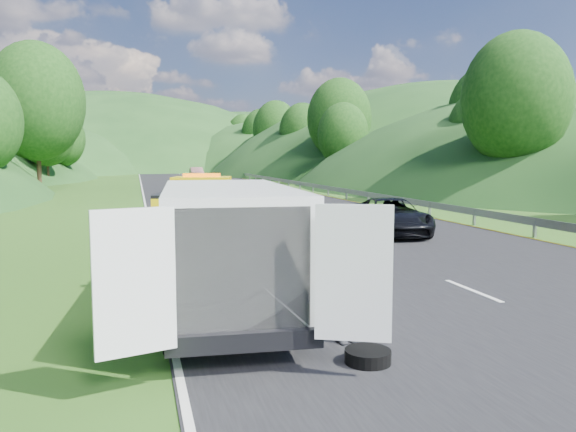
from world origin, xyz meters
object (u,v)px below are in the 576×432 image
object	(u,v)px
white_van	(227,243)
woman	(186,286)
child	(254,294)
spare_tire	(368,364)
suitcase	(102,276)
passing_suv	(390,234)
tow_truck	(198,210)
worker	(347,344)

from	to	relation	value
white_van	woman	xyz separation A→B (m)	(-0.58, 2.69, -1.43)
child	spare_tire	distance (m)	4.72
woman	spare_tire	bearing A→B (deg)	176.78
white_van	suitcase	xyz separation A→B (m)	(-2.51, 3.15, -1.18)
white_van	passing_suv	bearing A→B (deg)	54.37
woman	spare_tire	xyz separation A→B (m)	(2.20, -5.84, 0.00)
child	woman	bearing A→B (deg)	145.83
woman	suitcase	size ratio (longest dim) A/B	3.18
passing_suv	child	bearing A→B (deg)	-121.62
tow_truck	white_van	xyz separation A→B (m)	(-0.46, -9.35, 0.23)
suitcase	spare_tire	xyz separation A→B (m)	(4.13, -6.30, -0.26)
worker	suitcase	distance (m)	6.80
worker	suitcase	size ratio (longest dim) A/B	3.58
worker	white_van	bearing A→B (deg)	113.07
child	suitcase	world-z (taller)	suitcase
suitcase	passing_suv	bearing A→B (deg)	31.58
child	suitcase	distance (m)	3.75
white_van	worker	world-z (taller)	white_van
tow_truck	white_van	size ratio (longest dim) A/B	0.83
white_van	worker	size ratio (longest dim) A/B	3.97
child	spare_tire	bearing A→B (deg)	-75.46
woman	worker	xyz separation A→B (m)	(2.24, -4.91, 0.00)
worker	passing_suv	xyz separation A→B (m)	(6.43, 11.88, 0.00)
tow_truck	child	xyz separation A→B (m)	(0.40, -7.85, -1.21)
tow_truck	spare_tire	bearing A→B (deg)	-70.99
spare_tire	passing_suv	bearing A→B (deg)	63.23
child	tow_truck	bearing A→B (deg)	98.12
white_van	woman	distance (m)	3.10
child	worker	xyz separation A→B (m)	(0.80, -3.73, 0.00)
worker	passing_suv	size ratio (longest dim) A/B	0.36
tow_truck	white_van	world-z (taller)	white_van
tow_truck	child	size ratio (longest dim) A/B	6.08
woman	child	size ratio (longest dim) A/B	1.64
white_van	passing_suv	xyz separation A→B (m)	(8.08, 9.66, -1.43)
tow_truck	worker	distance (m)	11.70
white_van	child	size ratio (longest dim) A/B	7.34
child	passing_suv	size ratio (longest dim) A/B	0.20
tow_truck	worker	bearing A→B (deg)	-70.39
tow_truck	worker	size ratio (longest dim) A/B	3.28
tow_truck	passing_suv	bearing A→B (deg)	16.01
tow_truck	woman	distance (m)	6.85
tow_truck	passing_suv	world-z (taller)	tow_truck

